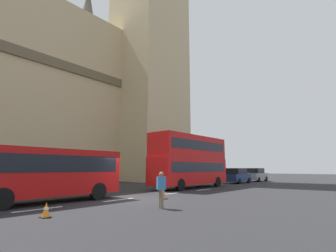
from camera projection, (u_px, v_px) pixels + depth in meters
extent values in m
plane|color=#262628|center=(128.00, 199.00, 15.31)|extent=(160.00, 160.00, 0.00)
cube|color=silver|center=(38.00, 209.00, 11.37)|extent=(2.20, 0.16, 0.01)
cube|color=silver|center=(119.00, 200.00, 14.80)|extent=(2.20, 0.16, 0.01)
cube|color=silver|center=(169.00, 194.00, 18.23)|extent=(2.20, 0.16, 0.01)
cube|color=silver|center=(204.00, 190.00, 21.66)|extent=(2.20, 0.16, 0.01)
cube|color=#C6B284|center=(149.00, 9.00, 43.37)|extent=(9.80, 9.80, 58.25)
cone|color=#565147|center=(88.00, 6.00, 38.54)|extent=(2.40, 2.40, 6.38)
cube|color=#B20F0F|center=(47.00, 172.00, 13.78)|extent=(8.04, 2.50, 2.50)
cube|color=black|center=(48.00, 164.00, 13.85)|extent=(7.40, 2.54, 0.90)
cylinder|color=black|center=(98.00, 191.00, 14.78)|extent=(1.00, 0.30, 1.00)
cylinder|color=black|center=(1.00, 199.00, 11.06)|extent=(1.00, 0.30, 1.00)
cube|color=red|center=(190.00, 171.00, 23.83)|extent=(9.43, 2.50, 2.40)
cube|color=#1E232D|center=(190.00, 167.00, 23.88)|extent=(8.49, 2.54, 0.84)
cube|color=red|center=(190.00, 147.00, 24.20)|extent=(9.25, 2.50, 2.10)
cube|color=#1E232D|center=(190.00, 146.00, 24.22)|extent=(8.49, 2.54, 0.84)
cylinder|color=black|center=(217.00, 182.00, 25.17)|extent=(1.00, 0.30, 1.00)
cylinder|color=black|center=(180.00, 185.00, 20.67)|extent=(1.00, 0.30, 1.00)
cube|color=navy|center=(237.00, 177.00, 31.29)|extent=(4.40, 1.80, 0.90)
cube|color=black|center=(236.00, 171.00, 31.27)|extent=(2.46, 1.66, 0.70)
cylinder|color=black|center=(249.00, 180.00, 31.75)|extent=(0.64, 0.30, 0.64)
cylinder|color=black|center=(239.00, 181.00, 29.65)|extent=(0.64, 0.30, 0.64)
cube|color=gray|center=(256.00, 176.00, 35.88)|extent=(4.40, 1.80, 0.90)
cube|color=black|center=(256.00, 171.00, 35.87)|extent=(2.46, 1.66, 0.70)
cylinder|color=black|center=(266.00, 179.00, 36.35)|extent=(0.64, 0.30, 0.64)
cylinder|color=black|center=(258.00, 179.00, 34.25)|extent=(0.64, 0.30, 0.64)
cube|color=black|center=(46.00, 217.00, 9.49)|extent=(0.36, 0.36, 0.03)
cone|color=orange|center=(46.00, 209.00, 9.54)|extent=(0.28, 0.28, 0.55)
cylinder|color=white|center=(46.00, 209.00, 9.55)|extent=(0.17, 0.17, 0.08)
cube|color=black|center=(164.00, 199.00, 15.21)|extent=(0.36, 0.36, 0.03)
cone|color=orange|center=(164.00, 194.00, 15.26)|extent=(0.28, 0.28, 0.55)
cylinder|color=white|center=(164.00, 193.00, 15.26)|extent=(0.17, 0.17, 0.08)
cylinder|color=#726651|center=(160.00, 199.00, 11.77)|extent=(0.16, 0.16, 0.86)
cylinder|color=#726651|center=(162.00, 199.00, 11.59)|extent=(0.16, 0.16, 0.86)
cube|color=#3372B2|center=(161.00, 183.00, 11.80)|extent=(0.47, 0.39, 0.60)
sphere|color=#936B4C|center=(161.00, 174.00, 11.87)|extent=(0.22, 0.22, 0.22)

